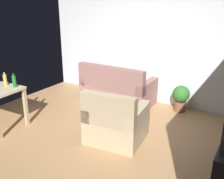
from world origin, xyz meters
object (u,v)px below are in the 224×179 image
(armchair, at_px, (115,123))
(bottle_green, at_px, (14,81))
(bottle_squat, at_px, (5,80))
(potted_plant, at_px, (181,97))
(couch, at_px, (117,90))

(armchair, relative_size, bottle_green, 3.92)
(bottle_squat, relative_size, bottle_green, 0.99)
(potted_plant, bearing_deg, armchair, -107.28)
(bottle_squat, distance_m, bottle_green, 0.22)
(couch, bearing_deg, bottle_squat, 58.18)
(bottle_squat, bearing_deg, potted_plant, 41.05)
(potted_plant, xyz_separation_m, armchair, (-0.55, -1.76, -0.01))
(armchair, height_order, bottle_green, bottle_green)
(couch, distance_m, bottle_green, 2.25)
(potted_plant, relative_size, bottle_squat, 2.27)
(bottle_green, bearing_deg, potted_plant, 43.29)
(potted_plant, height_order, bottle_squat, bottle_squat)
(bottle_green, bearing_deg, armchair, 14.90)
(couch, height_order, bottle_green, bottle_green)
(couch, xyz_separation_m, bottle_squat, (-1.22, -1.97, 0.56))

